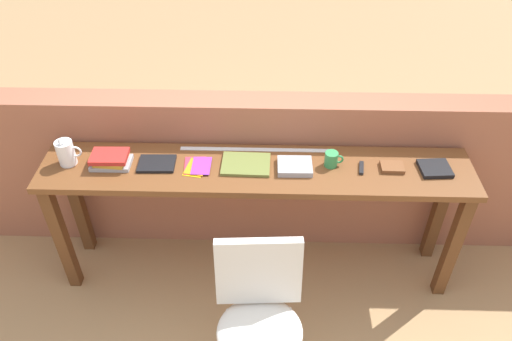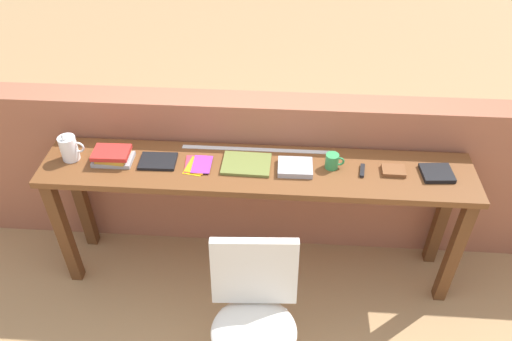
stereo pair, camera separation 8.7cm
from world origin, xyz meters
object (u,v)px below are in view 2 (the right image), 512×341
Objects in this scene: chair_white_moulded at (254,311)px; book_open_centre at (246,164)px; book_stack_leftmost at (113,156)px; multitool_folded at (362,171)px; pitcher_white at (69,148)px; mug at (332,161)px; magazine_cycling at (158,161)px; book_repair_rightmost at (437,173)px; pamphlet_pile_colourful at (198,165)px; leather_journal_brown at (393,171)px.

chair_white_moulded is 0.83m from book_open_centre.
multitool_folded is at bearing -0.02° from book_stack_leftmost.
book_stack_leftmost is (0.25, -0.01, -0.04)m from pitcher_white.
multitool_folded is (0.17, -0.03, -0.04)m from mug.
pitcher_white is (-1.12, 0.73, 0.43)m from chair_white_moulded.
mug is (1.01, 0.02, 0.04)m from magazine_cycling.
chair_white_moulded is 4.85× the size of pitcher_white.
multitool_folded is at bearing 175.80° from book_repair_rightmost.
pamphlet_pile_colourful is at bearing -1.15° from book_stack_leftmost.
leather_journal_brown is (0.84, -0.01, 0.00)m from book_open_centre.
mug is 0.35m from leather_journal_brown.
book_stack_leftmost is 0.78m from book_open_centre.
book_open_centre is at bearing 0.97° from book_stack_leftmost.
book_stack_leftmost reaches higher than multitool_folded.
mug is 0.85× the size of leather_journal_brown.
multitool_folded is 0.85× the size of leather_journal_brown.
book_open_centre is 2.52× the size of multitool_folded.
book_stack_leftmost is at bearing 140.31° from chair_white_moulded.
book_stack_leftmost is 0.26m from magazine_cycling.
mug is at bearing 173.00° from book_repair_rightmost.
leather_journal_brown is at bearing 2.11° from multitool_folded.
book_open_centre is 0.66m from multitool_folded.
book_open_centre is at bearing 175.02° from book_repair_rightmost.
book_repair_rightmost is (1.86, 0.00, -0.02)m from book_stack_leftmost.
chair_white_moulded is at bearing -81.03° from book_open_centre.
mug reaches higher than magazine_cycling.
book_stack_leftmost reaches higher than leather_journal_brown.
book_stack_leftmost is 1.20× the size of pamphlet_pile_colourful.
book_open_centre reaches higher than chair_white_moulded.
pitcher_white is 1.67× the size of mug.
book_stack_leftmost is 2.07× the size of mug.
pitcher_white is 0.97× the size of pamphlet_pile_colourful.
mug is 0.64× the size of book_repair_rightmost.
book_stack_leftmost is 1.27m from mug.
chair_white_moulded is at bearing -147.88° from book_repair_rightmost.
pitcher_white is at bearing 175.55° from book_repair_rightmost.
magazine_cycling is at bearing 175.57° from book_repair_rightmost.
mug is 1.00× the size of multitool_folded.
multitool_folded is 0.64× the size of book_repair_rightmost.
chair_white_moulded is at bearing -51.57° from magazine_cycling.
book_open_centre is 2.52× the size of mug.
book_open_centre is 1.08m from book_repair_rightmost.
mug is (0.77, 0.04, 0.04)m from pamphlet_pile_colourful.
book_open_centre is (0.28, 0.02, 0.00)m from pamphlet_pile_colourful.
pamphlet_pile_colourful is 0.77m from mug.
pitcher_white is 0.81× the size of book_stack_leftmost.
magazine_cycling is at bearing -0.24° from pitcher_white.
chair_white_moulded is at bearing -39.69° from book_stack_leftmost.
book_repair_rightmost is at bearing 0.00° from leather_journal_brown.
mug is (0.49, 0.01, 0.04)m from book_open_centre.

